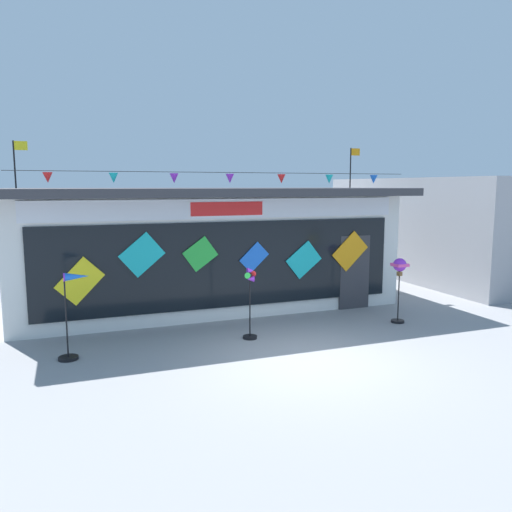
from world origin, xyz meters
The scene contains 6 objects.
ground_plane centered at (0.00, 0.00, 0.00)m, with size 80.00×80.00×0.00m, color gray.
kite_shop_building centered at (-0.58, 5.38, 1.66)m, with size 10.45×5.17×4.50m.
wind_spinner_far_left centered at (-4.21, 1.57, 0.96)m, with size 0.64×0.38×1.70m.
wind_spinner_left centered at (-0.57, 1.58, 0.92)m, with size 0.32×0.31×1.59m.
wind_spinner_center_left centered at (3.28, 1.54, 1.23)m, with size 0.33×0.33×1.60m.
neighbour_building centered at (10.09, 6.56, 1.80)m, with size 6.72×8.95×3.60m, color #99999E.
Camera 1 is at (-4.23, -8.44, 3.33)m, focal length 35.24 mm.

